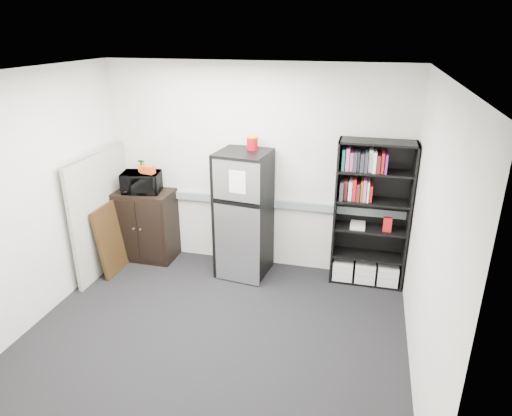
{
  "coord_description": "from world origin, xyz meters",
  "views": [
    {
      "loc": [
        1.41,
        -3.79,
        3.07
      ],
      "look_at": [
        0.24,
        0.9,
        1.15
      ],
      "focal_mm": 32.0,
      "sensor_mm": 36.0,
      "label": 1
    }
  ],
  "objects_px": {
    "bookshelf": "(371,216)",
    "cabinet": "(146,225)",
    "cubicle_partition": "(101,212)",
    "microwave": "(141,182)",
    "refrigerator": "(244,215)"
  },
  "relations": [
    {
      "from": "bookshelf",
      "to": "cabinet",
      "type": "xyz_separation_m",
      "value": [
        -3.03,
        -0.06,
        -0.42
      ]
    },
    {
      "from": "cubicle_partition",
      "to": "refrigerator",
      "type": "xyz_separation_m",
      "value": [
        1.84,
        0.34,
        0.02
      ]
    },
    {
      "from": "cabinet",
      "to": "microwave",
      "type": "relative_size",
      "value": 1.99
    },
    {
      "from": "cubicle_partition",
      "to": "microwave",
      "type": "height_order",
      "value": "cubicle_partition"
    },
    {
      "from": "cubicle_partition",
      "to": "bookshelf",
      "type": "bearing_deg",
      "value": 8.06
    },
    {
      "from": "cubicle_partition",
      "to": "cabinet",
      "type": "height_order",
      "value": "cubicle_partition"
    },
    {
      "from": "cabinet",
      "to": "refrigerator",
      "type": "bearing_deg",
      "value": -3.18
    },
    {
      "from": "cubicle_partition",
      "to": "refrigerator",
      "type": "distance_m",
      "value": 1.87
    },
    {
      "from": "microwave",
      "to": "bookshelf",
      "type": "bearing_deg",
      "value": -10.18
    },
    {
      "from": "bookshelf",
      "to": "cabinet",
      "type": "height_order",
      "value": "bookshelf"
    },
    {
      "from": "microwave",
      "to": "refrigerator",
      "type": "xyz_separation_m",
      "value": [
        1.44,
        -0.06,
        -0.3
      ]
    },
    {
      "from": "bookshelf",
      "to": "refrigerator",
      "type": "distance_m",
      "value": 1.6
    },
    {
      "from": "bookshelf",
      "to": "cubicle_partition",
      "type": "xyz_separation_m",
      "value": [
        -3.43,
        -0.49,
        -0.1
      ]
    },
    {
      "from": "cabinet",
      "to": "refrigerator",
      "type": "relative_size",
      "value": 0.6
    },
    {
      "from": "cubicle_partition",
      "to": "microwave",
      "type": "distance_m",
      "value": 0.65
    }
  ]
}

